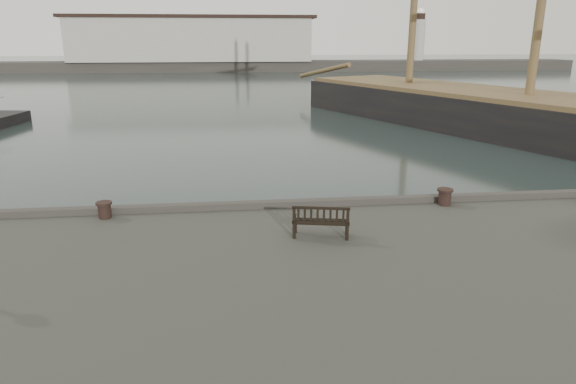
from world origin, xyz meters
name	(u,v)px	position (x,y,z in m)	size (l,w,h in m)	color
ground	(279,255)	(0.00, 0.00, 0.00)	(400.00, 400.00, 0.00)	black
breakwater	(210,49)	(-4.56, 92.00, 4.30)	(140.00, 9.50, 12.20)	#383530
bench	(321,227)	(0.77, -2.55, 1.81)	(1.43, 0.74, 0.78)	black
bollard_left	(104,210)	(-4.71, -0.54, 1.78)	(0.42, 0.42, 0.44)	black
bollard_right	(445,197)	(4.75, -0.50, 1.80)	(0.45, 0.45, 0.48)	black
tall_ship_main	(525,125)	(17.98, 17.51, 0.77)	(23.04, 40.30, 30.24)	black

